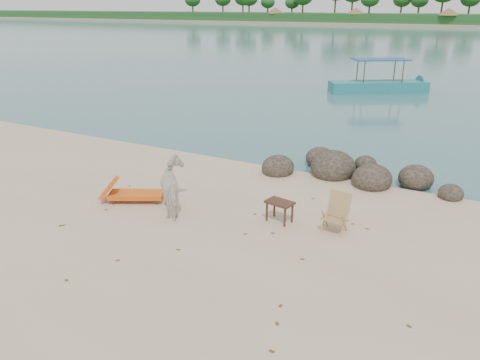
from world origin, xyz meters
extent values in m
plane|color=#336066|center=(0.00, 90.00, 0.00)|extent=(400.00, 400.00, 0.00)
ellipsoid|color=black|center=(-0.87, 5.53, 0.19)|extent=(1.09, 1.19, 0.81)
ellipsoid|color=black|center=(0.83, 6.23, 0.26)|extent=(1.47, 1.62, 1.11)
ellipsoid|color=black|center=(2.23, 5.83, 0.22)|extent=(1.23, 1.35, 0.92)
ellipsoid|color=black|center=(3.43, 6.63, 0.19)|extent=(1.09, 1.20, 0.82)
ellipsoid|color=black|center=(4.53, 5.93, 0.13)|extent=(0.73, 0.80, 0.55)
ellipsoid|color=black|center=(0.03, 7.23, 0.18)|extent=(1.02, 1.12, 0.76)
ellipsoid|color=black|center=(1.63, 7.43, 0.14)|extent=(0.78, 0.85, 0.58)
imported|color=white|center=(-2.09, 1.33, 0.71)|extent=(1.72, 1.76, 1.43)
plane|color=brown|center=(-0.74, -0.48, 0.01)|extent=(0.11, 0.11, 0.00)
plane|color=brown|center=(2.39, -1.87, 0.01)|extent=(0.14, 0.14, 0.00)
plane|color=brown|center=(-4.48, 2.16, 0.01)|extent=(0.11, 0.11, 0.00)
plane|color=brown|center=(0.86, 1.33, 0.01)|extent=(0.13, 0.13, 0.00)
plane|color=brown|center=(-3.82, 0.43, 0.01)|extent=(0.10, 0.10, 0.00)
plane|color=brown|center=(2.61, -2.56, 0.01)|extent=(0.11, 0.11, 0.00)
plane|color=brown|center=(-1.65, -1.52, 0.01)|extent=(0.14, 0.14, 0.00)
plane|color=brown|center=(1.97, 0.48, 0.01)|extent=(0.13, 0.13, 0.00)
plane|color=brown|center=(2.23, -1.35, 0.01)|extent=(0.11, 0.11, 0.00)
plane|color=brown|center=(-0.04, 2.13, 0.01)|extent=(0.12, 0.12, 0.00)
plane|color=brown|center=(2.87, 2.68, 0.01)|extent=(0.11, 0.11, 0.00)
plane|color=brown|center=(4.49, -0.83, 0.01)|extent=(0.14, 0.14, 0.00)
plane|color=brown|center=(-4.11, -0.83, 0.01)|extent=(0.12, 0.12, 0.00)
plane|color=brown|center=(-2.03, -2.64, 0.01)|extent=(0.13, 0.13, 0.00)
plane|color=brown|center=(-4.15, -0.89, 0.01)|extent=(0.14, 0.14, 0.00)
plane|color=brown|center=(0.28, 0.96, 0.01)|extent=(0.14, 0.14, 0.00)
plane|color=brown|center=(2.47, 2.78, 0.01)|extent=(0.14, 0.14, 0.00)
plane|color=brown|center=(0.99, 3.90, 0.01)|extent=(0.13, 0.13, 0.00)
camera|label=1|loc=(5.08, -8.28, 5.38)|focal=35.00mm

